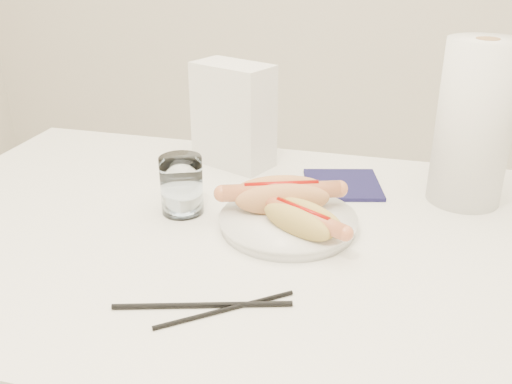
% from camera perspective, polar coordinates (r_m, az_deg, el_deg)
% --- Properties ---
extents(table, '(1.20, 0.80, 0.75)m').
position_cam_1_polar(table, '(0.99, -2.17, -6.88)').
color(table, white).
rests_on(table, ground).
extents(plate, '(0.24, 0.24, 0.02)m').
position_cam_1_polar(plate, '(0.96, 3.19, -3.14)').
color(plate, silver).
rests_on(plate, table).
extents(hotdog_left, '(0.20, 0.13, 0.05)m').
position_cam_1_polar(hotdog_left, '(0.98, 2.52, -0.36)').
color(hotdog_left, tan).
rests_on(hotdog_left, plate).
extents(hotdog_right, '(0.16, 0.12, 0.05)m').
position_cam_1_polar(hotdog_right, '(0.91, 4.61, -2.71)').
color(hotdog_right, tan).
rests_on(hotdog_right, plate).
extents(water_glass, '(0.07, 0.07, 0.10)m').
position_cam_1_polar(water_glass, '(1.01, -7.38, 0.68)').
color(water_glass, white).
rests_on(water_glass, table).
extents(chopstick_near, '(0.16, 0.13, 0.01)m').
position_cam_1_polar(chopstick_near, '(0.77, -3.05, -11.55)').
color(chopstick_near, black).
rests_on(chopstick_near, table).
extents(chopstick_far, '(0.23, 0.08, 0.01)m').
position_cam_1_polar(chopstick_far, '(0.78, -5.32, -11.09)').
color(chopstick_far, black).
rests_on(chopstick_far, table).
extents(napkin_box, '(0.18, 0.14, 0.21)m').
position_cam_1_polar(napkin_box, '(1.19, -2.25, 7.60)').
color(napkin_box, silver).
rests_on(napkin_box, table).
extents(navy_napkin, '(0.17, 0.17, 0.01)m').
position_cam_1_polar(navy_napkin, '(1.13, 8.56, 0.73)').
color(navy_napkin, '#14123B').
rests_on(navy_napkin, table).
extents(paper_towel_roll, '(0.14, 0.14, 0.29)m').
position_cam_1_polar(paper_towel_roll, '(1.08, 20.79, 6.32)').
color(paper_towel_roll, white).
rests_on(paper_towel_roll, table).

